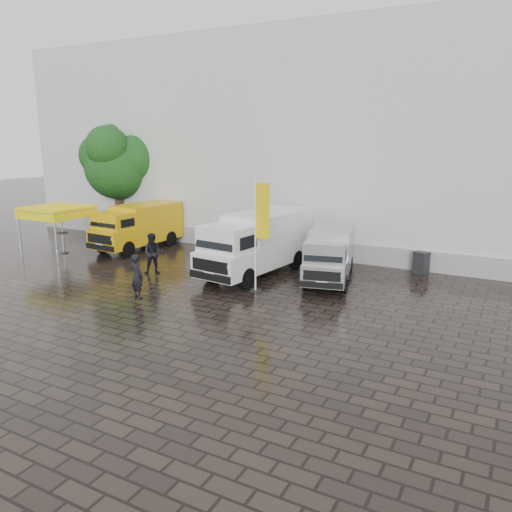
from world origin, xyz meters
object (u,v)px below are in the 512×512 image
at_px(van_yellow, 137,228).
at_px(canopy_tent, 56,210).
at_px(van_white, 256,245).
at_px(flagpole, 259,230).
at_px(person_tent, 153,254).
at_px(person_front, 137,276).
at_px(cocktail_table, 63,243).
at_px(wheelie_bin, 421,263).
at_px(van_silver, 330,255).

xyz_separation_m(van_yellow, canopy_tent, (-2.88, -3.09, 1.21)).
bearing_deg(van_white, canopy_tent, -165.40).
bearing_deg(flagpole, van_white, 121.00).
bearing_deg(person_tent, van_yellow, 103.41).
bearing_deg(person_front, canopy_tent, -9.16).
xyz_separation_m(cocktail_table, person_front, (9.00, -4.16, 0.32)).
bearing_deg(wheelie_bin, person_tent, -131.61).
height_order(van_white, person_tent, van_white).
xyz_separation_m(van_yellow, flagpole, (9.91, -3.82, 1.35)).
xyz_separation_m(van_yellow, van_white, (8.55, -1.56, 0.16)).
distance_m(canopy_tent, cocktail_table, 1.93).
height_order(van_yellow, flagpole, flagpole).
bearing_deg(van_white, cocktail_table, -167.23).
bearing_deg(cocktail_table, person_front, -24.79).
xyz_separation_m(van_white, van_silver, (3.33, 0.78, -0.28)).
bearing_deg(van_white, flagpole, -52.03).
bearing_deg(van_white, van_silver, 20.12).
relative_size(van_silver, person_front, 2.95).
bearing_deg(van_yellow, flagpole, -17.47).
distance_m(van_silver, flagpole, 3.91).
bearing_deg(person_front, van_silver, -119.88).
bearing_deg(person_tent, van_silver, -14.38).
distance_m(van_white, van_silver, 3.43).
bearing_deg(flagpole, wheelie_bin, 48.85).
height_order(van_silver, person_front, van_silver).
distance_m(van_white, cocktail_table, 11.63).
bearing_deg(wheelie_bin, person_front, -115.40).
distance_m(van_yellow, person_front, 9.15).
bearing_deg(van_yellow, wheelie_bin, 12.37).
bearing_deg(van_yellow, canopy_tent, -129.42).
relative_size(flagpole, person_front, 2.61).
bearing_deg(van_silver, van_white, 179.60).
xyz_separation_m(van_silver, flagpole, (-1.97, -3.04, 1.46)).
distance_m(van_yellow, flagpole, 10.71).
height_order(flagpole, cocktail_table, flagpole).
distance_m(van_silver, cocktail_table, 15.01).
xyz_separation_m(flagpole, person_tent, (-5.70, 0.12, -1.64)).
relative_size(van_yellow, van_white, 0.83).
height_order(van_white, canopy_tent, van_white).
distance_m(van_silver, person_tent, 8.21).
relative_size(person_front, person_tent, 0.93).
distance_m(van_white, flagpole, 2.89).
height_order(flagpole, wheelie_bin, flagpole).
distance_m(cocktail_table, person_front, 9.92).
height_order(canopy_tent, person_tent, canopy_tent).
xyz_separation_m(van_yellow, person_tent, (4.21, -3.70, -0.30)).
bearing_deg(canopy_tent, person_front, -23.13).
bearing_deg(person_front, flagpole, -127.84).
bearing_deg(person_tent, wheelie_bin, -6.61).
relative_size(van_silver, flagpole, 1.13).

